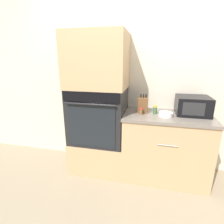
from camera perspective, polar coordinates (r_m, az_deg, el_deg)
name	(u,v)px	position (r m, az deg, el deg)	size (l,w,h in m)	color
ground_plane	(121,183)	(2.48, 2.89, -22.08)	(12.00, 12.00, 0.00)	gray
wall_back	(130,82)	(2.58, 5.82, 9.84)	(8.00, 0.05, 2.50)	beige
oven_cabinet_base	(99,153)	(2.67, -4.15, -13.22)	(0.76, 0.60, 0.44)	tan
wall_oven	(98,115)	(2.43, -4.47, -0.96)	(0.74, 0.64, 0.75)	black
oven_cabinet_upper	(97,61)	(2.32, -4.85, 16.25)	(0.76, 0.60, 0.69)	tan
counter_unit	(165,146)	(2.48, 16.82, -10.64)	(1.09, 0.63, 0.89)	tan
microwave	(193,105)	(2.42, 24.81, 1.95)	(0.40, 0.37, 0.23)	black
knife_block	(143,105)	(2.33, 10.08, 2.34)	(0.13, 0.13, 0.24)	brown
bowl	(166,114)	(2.24, 17.11, -0.71)	(0.17, 0.17, 0.05)	white
condiment_jar_near	(155,110)	(2.30, 13.87, 0.75)	(0.05, 0.05, 0.11)	#427047
condiment_jar_mid	(141,111)	(2.24, 9.41, 0.22)	(0.05, 0.05, 0.08)	brown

